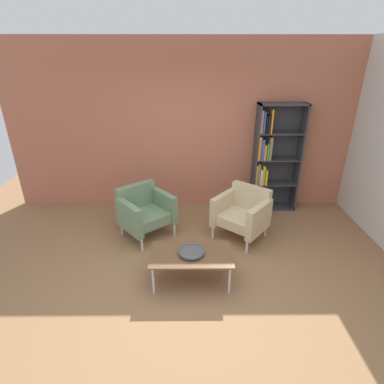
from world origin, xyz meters
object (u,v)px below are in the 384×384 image
(armchair_by_bookshelf, at_px, (243,212))
(armchair_corner_red, at_px, (145,210))
(decorative_bowl, at_px, (191,251))
(bookshelf_tall, at_px, (271,159))
(coffee_table_low, at_px, (191,256))

(armchair_by_bookshelf, height_order, armchair_corner_red, same)
(decorative_bowl, distance_m, armchair_corner_red, 1.32)
(bookshelf_tall, bearing_deg, armchair_by_bookshelf, -122.31)
(coffee_table_low, bearing_deg, bookshelf_tall, 54.90)
(coffee_table_low, distance_m, decorative_bowl, 0.07)
(bookshelf_tall, bearing_deg, coffee_table_low, -125.10)
(bookshelf_tall, distance_m, decorative_bowl, 2.51)
(coffee_table_low, height_order, armchair_corner_red, armchair_corner_red)
(coffee_table_low, relative_size, armchair_corner_red, 1.05)
(armchair_by_bookshelf, distance_m, armchair_corner_red, 1.52)
(decorative_bowl, height_order, armchair_by_bookshelf, armchair_by_bookshelf)
(armchair_corner_red, bearing_deg, decorative_bowl, -97.76)
(coffee_table_low, xyz_separation_m, armchair_by_bookshelf, (0.79, 1.03, 0.05))
(decorative_bowl, bearing_deg, coffee_table_low, 131.19)
(bookshelf_tall, xyz_separation_m, armchair_corner_red, (-2.14, -0.91, -0.52))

